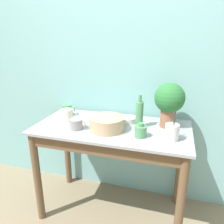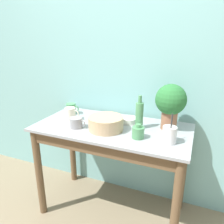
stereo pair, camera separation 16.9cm
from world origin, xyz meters
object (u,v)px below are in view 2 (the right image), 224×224
object	(u,v)px
mug_grey	(76,123)
bowl_small_enamel_white	(129,120)
utensil_cup	(169,135)
mug_cream	(71,114)
bottle_short	(138,132)
potted_plant	(171,102)
bowl_wash_large	(106,123)
bottle_tall	(139,115)
mug_green	(71,109)

from	to	relation	value
mug_grey	bowl_small_enamel_white	bearing A→B (deg)	36.36
mug_grey	utensil_cup	bearing A→B (deg)	0.83
mug_cream	mug_grey	distance (m)	0.19
bottle_short	mug_cream	size ratio (longest dim) A/B	0.79
potted_plant	bowl_wash_large	xyz separation A→B (m)	(-0.44, -0.20, -0.16)
mug_cream	bowl_small_enamel_white	world-z (taller)	mug_cream
bottle_tall	bottle_short	bearing A→B (deg)	-76.28
bottle_short	mug_cream	world-z (taller)	mug_cream
bottle_tall	mug_green	xyz separation A→B (m)	(-0.67, 0.09, -0.06)
potted_plant	mug_cream	xyz separation A→B (m)	(-0.81, -0.12, -0.16)
mug_green	mug_grey	bearing A→B (deg)	-51.41
bottle_short	mug_green	size ratio (longest dim) A/B	0.84
mug_green	utensil_cup	size ratio (longest dim) A/B	0.58
bowl_wash_large	bottle_tall	distance (m)	0.26
bowl_small_enamel_white	utensil_cup	size ratio (longest dim) A/B	0.63
mug_cream	mug_grey	xyz separation A→B (m)	(0.14, -0.13, -0.01)
potted_plant	bottle_short	xyz separation A→B (m)	(-0.17, -0.25, -0.17)
mug_grey	bowl_small_enamel_white	xyz separation A→B (m)	(0.35, 0.26, -0.02)
bottle_tall	utensil_cup	bearing A→B (deg)	-33.07
potted_plant	utensil_cup	world-z (taller)	potted_plant
potted_plant	mug_green	world-z (taller)	potted_plant
bottle_short	mug_green	distance (m)	0.76
potted_plant	mug_grey	xyz separation A→B (m)	(-0.67, -0.25, -0.17)
bottle_tall	mug_grey	size ratio (longest dim) A/B	2.01
mug_grey	utensil_cup	distance (m)	0.71
mug_green	bowl_small_enamel_white	distance (m)	0.56
bowl_wash_large	bowl_small_enamel_white	size ratio (longest dim) A/B	1.99
mug_cream	mug_green	bearing A→B (deg)	119.70
bottle_short	mug_green	bearing A→B (deg)	159.64
mug_green	bowl_small_enamel_white	size ratio (longest dim) A/B	0.91
bowl_wash_large	mug_cream	size ratio (longest dim) A/B	2.05
bowl_wash_large	mug_green	distance (m)	0.49
bottle_tall	bowl_small_enamel_white	distance (m)	0.16
potted_plant	utensil_cup	distance (m)	0.29
mug_cream	bowl_small_enamel_white	bearing A→B (deg)	14.09
bottle_short	bowl_small_enamel_white	bearing A→B (deg)	120.13
bowl_small_enamel_white	potted_plant	bearing A→B (deg)	-0.98
bowl_wash_large	utensil_cup	bearing A→B (deg)	-5.34
bottle_short	mug_green	world-z (taller)	bottle_short
bottle_tall	mug_grey	xyz separation A→B (m)	(-0.45, -0.18, -0.07)
bowl_wash_large	bowl_small_enamel_white	distance (m)	0.24
potted_plant	mug_grey	size ratio (longest dim) A/B	2.68
potted_plant	bowl_wash_large	size ratio (longest dim) A/B	1.30
bottle_short	bowl_wash_large	bearing A→B (deg)	168.98
bottle_tall	utensil_cup	distance (m)	0.31
bowl_wash_large	mug_cream	bearing A→B (deg)	167.70
potted_plant	bowl_small_enamel_white	xyz separation A→B (m)	(-0.32, 0.01, -0.19)
bowl_wash_large	bottle_tall	world-z (taller)	bottle_tall
bottle_tall	potted_plant	bearing A→B (deg)	19.51
bowl_wash_large	mug_grey	world-z (taller)	bowl_wash_large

